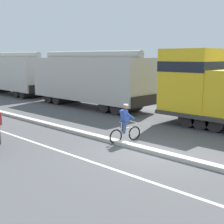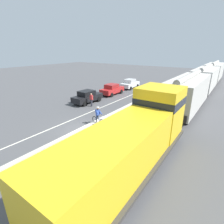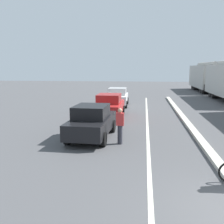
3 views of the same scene
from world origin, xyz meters
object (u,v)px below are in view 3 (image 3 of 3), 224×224
at_px(pedestrian_by_cars, 120,125).
at_px(parked_car_black, 92,122).
at_px(hopper_car_trailing, 206,77).
at_px(parked_car_white, 118,97).
at_px(parked_car_red, 109,106).

bearing_deg(pedestrian_by_cars, parked_car_black, 149.69).
height_order(hopper_car_trailing, parked_car_black, hopper_car_trailing).
relative_size(hopper_car_trailing, parked_car_white, 2.50).
distance_m(parked_car_black, parked_car_white, 10.95).
relative_size(hopper_car_trailing, pedestrian_by_cars, 6.54).
bearing_deg(pedestrian_by_cars, parked_car_red, 101.93).
xyz_separation_m(hopper_car_trailing, parked_car_white, (-11.08, -16.21, -1.26)).
xyz_separation_m(parked_car_black, pedestrian_by_cars, (1.44, -0.84, 0.03)).
relative_size(parked_car_black, parked_car_red, 1.01).
xyz_separation_m(hopper_car_trailing, parked_car_black, (-11.19, -27.16, -1.26)).
distance_m(parked_car_white, pedestrian_by_cars, 11.87).
bearing_deg(parked_car_white, pedestrian_by_cars, -83.58).
bearing_deg(hopper_car_trailing, parked_car_white, -124.34).
height_order(parked_car_black, parked_car_white, same).
bearing_deg(parked_car_red, hopper_car_trailing, 63.03).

